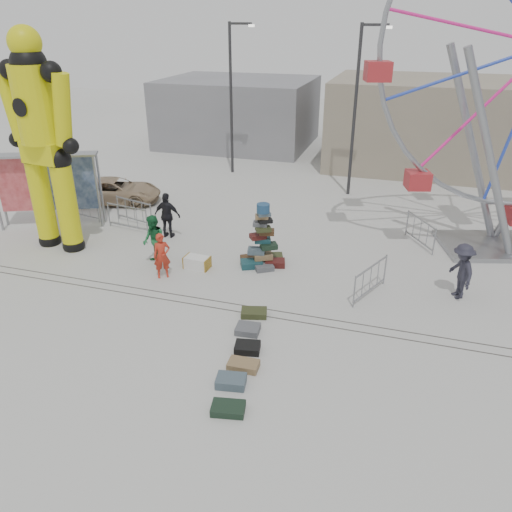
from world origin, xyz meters
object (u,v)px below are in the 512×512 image
(lamp_post_left, at_px, (232,92))
(barricade_dummy_a, at_px, (81,207))
(barricade_dummy_c, at_px, (127,218))
(pedestrian_red, at_px, (162,256))
(pedestrian_green, at_px, (154,241))
(barricade_dummy_b, at_px, (134,212))
(barricade_wheel_back, at_px, (420,232))
(lamp_post_right, at_px, (357,104))
(pedestrian_black, at_px, (167,215))
(pedestrian_grey, at_px, (461,271))
(crash_test_dummy, at_px, (42,136))
(banner_scaffold, at_px, (45,173))
(parked_suv, at_px, (115,191))
(barricade_wheel_front, at_px, (370,280))
(suitcase_tower, at_px, (263,248))
(steamer_trunk, at_px, (197,262))

(lamp_post_left, height_order, barricade_dummy_a, lamp_post_left)
(lamp_post_left, xyz_separation_m, barricade_dummy_c, (-1.40, -9.59, -3.93))
(pedestrian_red, xyz_separation_m, pedestrian_green, (-0.71, 0.79, 0.14))
(barricade_dummy_b, bearing_deg, barricade_wheel_back, 21.41)
(lamp_post_right, bearing_deg, barricade_dummy_a, -147.72)
(pedestrian_green, distance_m, pedestrian_black, 2.54)
(barricade_dummy_a, relative_size, barricade_dummy_b, 1.00)
(pedestrian_grey, bearing_deg, pedestrian_red, -103.84)
(barricade_dummy_b, bearing_deg, pedestrian_black, -8.58)
(crash_test_dummy, relative_size, pedestrian_black, 4.38)
(barricade_dummy_c, distance_m, pedestrian_green, 3.73)
(barricade_dummy_c, distance_m, pedestrian_grey, 13.22)
(barricade_wheel_back, bearing_deg, pedestrian_green, -94.63)
(banner_scaffold, relative_size, barricade_dummy_b, 2.15)
(crash_test_dummy, height_order, barricade_dummy_c, crash_test_dummy)
(crash_test_dummy, bearing_deg, barricade_dummy_c, 60.34)
(lamp_post_left, bearing_deg, parked_suv, -119.46)
(pedestrian_green, bearing_deg, banner_scaffold, -155.62)
(crash_test_dummy, distance_m, barricade_wheel_front, 12.62)
(banner_scaffold, xyz_separation_m, pedestrian_black, (5.30, 0.34, -1.43))
(barricade_dummy_a, distance_m, barricade_wheel_front, 13.41)
(barricade_dummy_c, distance_m, pedestrian_red, 4.77)
(pedestrian_grey, distance_m, parked_suv, 16.17)
(lamp_post_right, xyz_separation_m, pedestrian_grey, (4.69, -9.42, -3.55))
(banner_scaffold, height_order, barricade_wheel_back, banner_scaffold)
(suitcase_tower, relative_size, barricade_wheel_front, 1.18)
(crash_test_dummy, distance_m, pedestrian_black, 5.42)
(barricade_dummy_c, bearing_deg, barricade_dummy_a, 176.18)
(steamer_trunk, height_order, barricade_dummy_a, barricade_dummy_a)
(steamer_trunk, height_order, pedestrian_grey, pedestrian_grey)
(lamp_post_left, bearing_deg, lamp_post_right, -15.95)
(barricade_wheel_back, relative_size, pedestrian_red, 1.23)
(banner_scaffold, height_order, parked_suv, banner_scaffold)
(steamer_trunk, height_order, barricade_wheel_front, barricade_wheel_front)
(lamp_post_left, relative_size, parked_suv, 1.85)
(pedestrian_green, bearing_deg, lamp_post_right, 104.44)
(lamp_post_right, bearing_deg, pedestrian_green, -119.48)
(pedestrian_red, xyz_separation_m, parked_suv, (-5.71, 6.32, -0.21))
(barricade_wheel_front, bearing_deg, barricade_dummy_b, 95.98)
(banner_scaffold, distance_m, barricade_dummy_c, 3.83)
(barricade_dummy_c, height_order, pedestrian_black, pedestrian_black)
(barricade_dummy_a, relative_size, parked_suv, 0.46)
(banner_scaffold, relative_size, steamer_trunk, 4.72)
(steamer_trunk, relative_size, barricade_dummy_b, 0.46)
(barricade_dummy_c, relative_size, pedestrian_green, 1.06)
(pedestrian_red, height_order, pedestrian_green, pedestrian_green)
(pedestrian_black, distance_m, parked_suv, 5.33)
(pedestrian_red, distance_m, pedestrian_green, 1.07)
(barricade_dummy_a, xyz_separation_m, pedestrian_red, (6.03, -3.98, 0.26))
(pedestrian_green, bearing_deg, pedestrian_red, -4.03)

